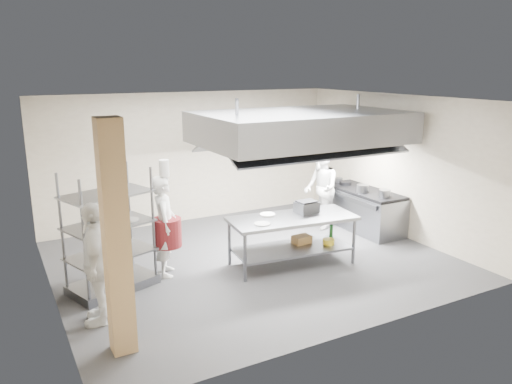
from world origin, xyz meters
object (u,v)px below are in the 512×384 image
griddle (307,207)px  stockpot (362,189)px  chef_head (165,226)px  chef_plating (97,263)px  pass_rack (109,231)px  chef_line (321,188)px  island (292,241)px  cooking_range (363,210)px

griddle → stockpot: (1.92, 0.69, -0.02)m
chef_head → chef_plating: (-1.37, -1.15, -0.00)m
pass_rack → chef_line: bearing=-7.5°
pass_rack → chef_line: pass_rack is taller
chef_head → griddle: (2.58, -0.52, 0.12)m
chef_line → griddle: size_ratio=4.59×
chef_line → pass_rack: bearing=-59.2°
pass_rack → chef_plating: 1.09m
pass_rack → island: bearing=-28.5°
pass_rack → chef_line: (4.88, 1.02, -0.09)m
island → stockpot: size_ratio=9.19×
chef_line → stockpot: bearing=59.4°
pass_rack → cooking_range: (5.68, 0.49, -0.58)m
chef_head → pass_rack: bearing=117.9°
chef_line → cooking_range: bearing=75.4°
cooking_range → chef_plating: (-6.08, -1.50, 0.47)m
chef_line → griddle: bearing=-24.6°
island → chef_plating: chef_plating is taller
island → griddle: bearing=25.1°
chef_plating → chef_head: bearing=147.4°
island → pass_rack: bearing=177.2°
chef_head → chef_plating: bearing=149.1°
chef_line → stockpot: 0.93m
griddle → chef_line: bearing=41.7°
pass_rack → chef_head: bearing=-10.6°
cooking_range → chef_plating: bearing=-166.2°
chef_line → griddle: (-1.32, -1.39, 0.10)m
island → cooking_range: island is taller
cooking_range → stockpot: 0.63m
chef_plating → chef_line: bearing=128.4°
chef_head → stockpot: bearing=-68.7°
cooking_range → griddle: 2.37m
stockpot → cooking_range: bearing=40.8°
chef_line → stockpot: chef_line is taller
cooking_range → chef_plating: 6.28m
island → chef_head: 2.32m
chef_head → chef_line: chef_line is taller
pass_rack → cooking_range: 5.73m
pass_rack → chef_head: 0.99m
island → chef_plating: size_ratio=1.30×
island → griddle: (0.40, 0.14, 0.55)m
island → pass_rack: 3.24m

